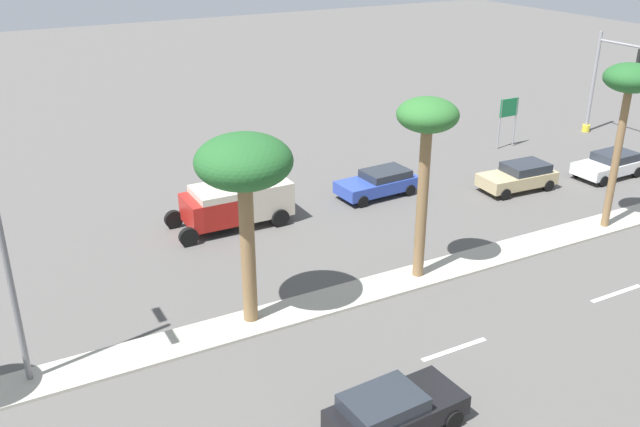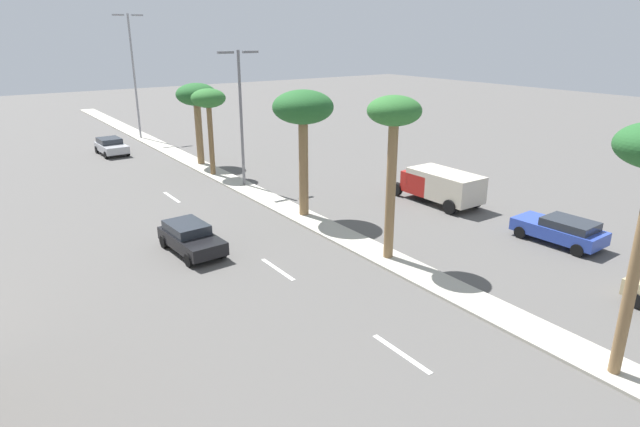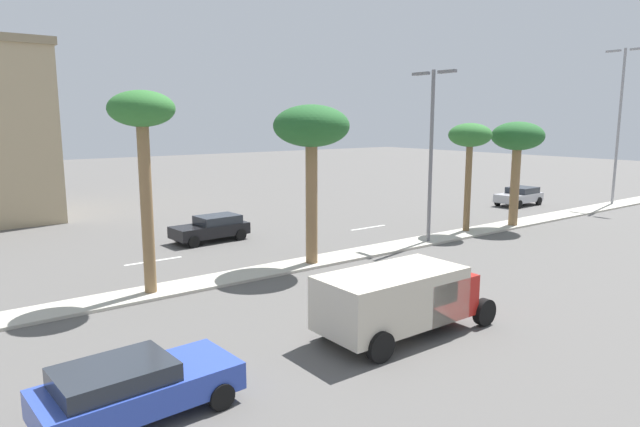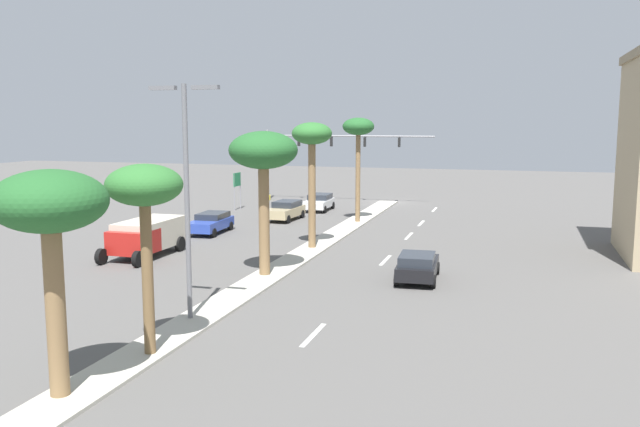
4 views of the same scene
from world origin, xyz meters
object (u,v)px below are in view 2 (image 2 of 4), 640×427
sedan_blue_outboard (561,230)px  sedan_silver_trailing (111,146)px  box_truck (439,184)px  palm_tree_leading (394,123)px  palm_tree_outboard (303,111)px  palm_tree_inboard (208,102)px  sedan_black_far (191,237)px  palm_tree_far (196,97)px  street_lamp_trailing (133,69)px  street_lamp_inboard (241,108)px

sedan_blue_outboard → sedan_silver_trailing: (-13.38, 35.17, -0.00)m
sedan_silver_trailing → box_truck: 29.85m
palm_tree_leading → palm_tree_outboard: (0.14, 7.63, -0.38)m
palm_tree_inboard → sedan_black_far: size_ratio=1.49×
sedan_blue_outboard → palm_tree_leading: bearing=157.6°
palm_tree_outboard → palm_tree_far: (0.11, 15.70, -0.73)m
palm_tree_far → box_truck: size_ratio=1.08×
street_lamp_trailing → box_truck: street_lamp_trailing is taller
street_lamp_inboard → street_lamp_trailing: (-0.55, 22.01, 1.43)m
sedan_black_far → sedan_blue_outboard: 18.86m
palm_tree_inboard → street_lamp_trailing: (0.04, 18.02, 1.39)m
palm_tree_outboard → palm_tree_inboard: size_ratio=1.14×
palm_tree_leading → sedan_silver_trailing: 32.49m
sedan_black_far → street_lamp_inboard: bearing=50.3°
palm_tree_far → sedan_silver_trailing: palm_tree_far is taller
palm_tree_outboard → sedan_black_far: bearing=-169.8°
sedan_blue_outboard → sedan_silver_trailing: bearing=110.8°
street_lamp_trailing → box_truck: 34.31m
palm_tree_far → street_lamp_inboard: (-0.04, -7.80, 0.07)m
palm_tree_far → sedan_silver_trailing: size_ratio=1.59×
palm_tree_outboard → sedan_silver_trailing: palm_tree_outboard is taller
palm_tree_inboard → box_truck: size_ratio=1.07×
palm_tree_inboard → palm_tree_far: 3.86m
street_lamp_inboard → box_truck: 14.22m
palm_tree_outboard → sedan_silver_trailing: 25.07m
palm_tree_far → street_lamp_trailing: size_ratio=0.54×
palm_tree_leading → palm_tree_outboard: palm_tree_leading is taller
sedan_blue_outboard → box_truck: (0.03, 8.51, 0.45)m
palm_tree_far → sedan_black_far: 19.31m
palm_tree_leading → palm_tree_far: (0.25, 23.33, -1.11)m
sedan_black_far → palm_tree_far: bearing=65.7°
box_truck → street_lamp_trailing: bearing=105.4°
box_truck → street_lamp_inboard: bearing=128.6°
street_lamp_inboard → street_lamp_trailing: size_ratio=0.77×
palm_tree_outboard → sedan_black_far: 9.44m
street_lamp_trailing → sedan_blue_outboard: bearing=-77.7°
palm_tree_inboard → box_truck: bearing=-58.2°
street_lamp_inboard → sedan_blue_outboard: size_ratio=2.01×
palm_tree_inboard → sedan_blue_outboard: 25.25m
palm_tree_inboard → sedan_silver_trailing: bearing=109.9°
street_lamp_trailing → box_truck: size_ratio=2.00×
palm_tree_leading → sedan_blue_outboard: palm_tree_leading is taller
box_truck → palm_tree_leading: bearing=-150.3°
palm_tree_far → street_lamp_trailing: bearing=92.4°
street_lamp_inboard → box_truck: bearing=-51.4°
palm_tree_inboard → box_truck: palm_tree_inboard is taller
palm_tree_far → sedan_silver_trailing: 10.76m
palm_tree_leading → sedan_silver_trailing: size_ratio=1.89×
palm_tree_leading → palm_tree_outboard: bearing=88.9°
palm_tree_far → street_lamp_inboard: size_ratio=0.71×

